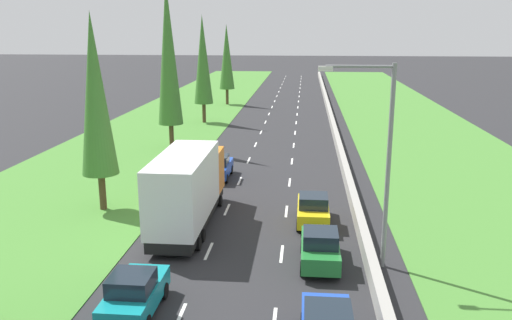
{
  "coord_description": "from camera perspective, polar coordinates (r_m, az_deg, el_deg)",
  "views": [
    {
      "loc": [
        2.68,
        -2.16,
        10.36
      ],
      "look_at": [
        -0.96,
        36.96,
        0.56
      ],
      "focal_mm": 37.06,
      "sensor_mm": 36.0,
      "label": 1
    }
  ],
  "objects": [
    {
      "name": "poplar_tree_third",
      "position": [
        46.57,
        -9.45,
        11.25
      ],
      "size": [
        2.16,
        2.16,
        14.44
      ],
      "color": "#4C3823",
      "rests_on": "ground"
    },
    {
      "name": "blue_hatchback_left_lane",
      "position": [
        37.49,
        -4.14,
        -0.74
      ],
      "size": [
        1.74,
        3.9,
        1.72
      ],
      "color": "#1E47B7",
      "rests_on": "ground"
    },
    {
      "name": "poplar_tree_fourth",
      "position": [
        59.47,
        -5.76,
        10.68
      ],
      "size": [
        2.1,
        2.1,
        11.86
      ],
      "color": "#4C3823",
      "rests_on": "ground"
    },
    {
      "name": "street_light_mast",
      "position": [
        23.07,
        13.34,
        0.79
      ],
      "size": [
        3.2,
        0.28,
        9.0
      ],
      "color": "gray",
      "rests_on": "ground"
    },
    {
      "name": "grass_verge_left",
      "position": [
        64.85,
        -8.46,
        4.68
      ],
      "size": [
        14.0,
        140.0,
        0.04
      ],
      "primitive_type": "cube",
      "color": "#478433",
      "rests_on": "ground"
    },
    {
      "name": "median_barrier",
      "position": [
        63.02,
        8.02,
        4.8
      ],
      "size": [
        0.44,
        120.0,
        0.85
      ],
      "primitive_type": "cube",
      "color": "#9E9B93",
      "rests_on": "ground"
    },
    {
      "name": "poplar_tree_second",
      "position": [
        31.02,
        -16.95,
        6.68
      ],
      "size": [
        2.08,
        2.08,
        11.35
      ],
      "color": "#4C3823",
      "rests_on": "ground"
    },
    {
      "name": "white_box_truck_left_lane",
      "position": [
        28.19,
        -7.36,
        -2.97
      ],
      "size": [
        2.46,
        9.4,
        4.18
      ],
      "color": "black",
      "rests_on": "ground"
    },
    {
      "name": "yellow_hatchback_right_lane",
      "position": [
        28.88,
        6.18,
        -5.32
      ],
      "size": [
        1.74,
        3.9,
        1.72
      ],
      "color": "yellow",
      "rests_on": "ground"
    },
    {
      "name": "poplar_tree_fifth",
      "position": [
        74.01,
        -3.18,
        11.03
      ],
      "size": [
        2.07,
        2.07,
        11.0
      ],
      "color": "#4C3823",
      "rests_on": "ground"
    },
    {
      "name": "grass_verge_right",
      "position": [
        64.08,
        15.78,
        4.19
      ],
      "size": [
        14.0,
        140.0,
        0.04
      ],
      "primitive_type": "cube",
      "color": "#478433",
      "rests_on": "ground"
    },
    {
      "name": "lane_markings",
      "position": [
        63.07,
        2.82,
        4.54
      ],
      "size": [
        3.64,
        116.0,
        0.01
      ],
      "color": "white",
      "rests_on": "ground"
    },
    {
      "name": "ground_plane",
      "position": [
        63.07,
        2.82,
        4.53
      ],
      "size": [
        300.0,
        300.0,
        0.0
      ],
      "primitive_type": "plane",
      "color": "#28282B",
      "rests_on": "ground"
    },
    {
      "name": "green_hatchback_right_lane",
      "position": [
        24.1,
        6.93,
        -9.37
      ],
      "size": [
        1.74,
        3.9,
        1.72
      ],
      "color": "#237A33",
      "rests_on": "ground"
    },
    {
      "name": "teal_hatchback_left_lane",
      "position": [
        20.63,
        -13.0,
        -13.87
      ],
      "size": [
        1.74,
        3.9,
        1.72
      ],
      "color": "teal",
      "rests_on": "ground"
    }
  ]
}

